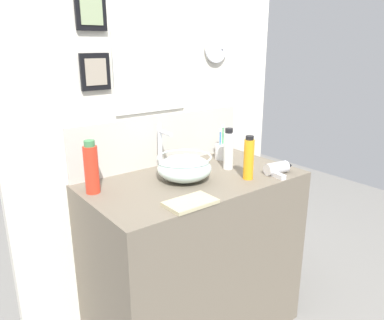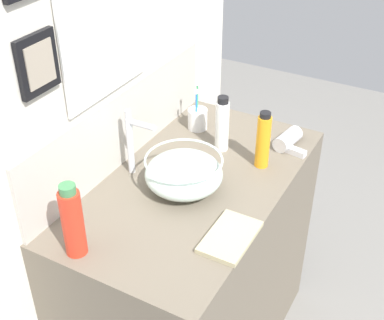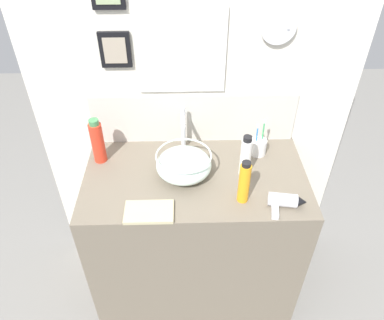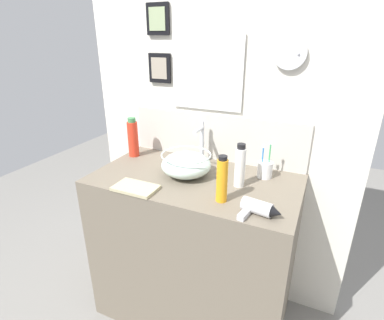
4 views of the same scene
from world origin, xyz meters
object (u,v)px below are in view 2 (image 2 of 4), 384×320
glass_bowl_sink (184,173)px  soap_dispenser (263,140)px  spray_bottle (222,125)px  hand_towel (230,237)px  hair_drier (290,139)px  toothbrush_cup (198,118)px  faucet (133,139)px  lotion_bottle (73,221)px

glass_bowl_sink → soap_dispenser: (0.26, -0.18, 0.04)m
spray_bottle → hand_towel: bearing=-150.8°
hair_drier → toothbrush_cup: toothbrush_cup is taller
faucet → spray_bottle: size_ratio=1.12×
spray_bottle → soap_dispenser: (-0.03, -0.18, -0.00)m
glass_bowl_sink → lotion_bottle: size_ratio=1.09×
toothbrush_cup → hand_towel: 0.68m
hair_drier → hand_towel: bearing=-177.3°
spray_bottle → lotion_bottle: size_ratio=0.91×
soap_dispenser → lotion_bottle: (-0.69, 0.30, 0.01)m
glass_bowl_sink → spray_bottle: bearing=0.1°
lotion_bottle → toothbrush_cup: bearing=2.2°
spray_bottle → soap_dispenser: bearing=-99.7°
lotion_bottle → hand_towel: (0.27, -0.38, -0.11)m
faucet → toothbrush_cup: 0.40m
spray_bottle → soap_dispenser: 0.18m
toothbrush_cup → lotion_bottle: bearing=-177.8°
soap_dispenser → lotion_bottle: 0.75m
glass_bowl_sink → spray_bottle: 0.30m
hair_drier → toothbrush_cup: bearing=98.8°
toothbrush_cup → hand_towel: (-0.54, -0.41, -0.04)m
hair_drier → soap_dispenser: 0.20m
soap_dispenser → faucet: bearing=124.6°
lotion_bottle → hand_towel: lotion_bottle is taller
faucet → lotion_bottle: size_ratio=1.03×
glass_bowl_sink → faucet: bearing=90.0°
hair_drier → hand_towel: 0.60m
faucet → soap_dispenser: faucet is taller
glass_bowl_sink → toothbrush_cup: (0.39, 0.16, -0.02)m
faucet → spray_bottle: (0.29, -0.20, -0.04)m
spray_bottle → lotion_bottle: bearing=170.2°
spray_bottle → lotion_bottle: 0.73m
spray_bottle → faucet: bearing=145.4°
toothbrush_cup → spray_bottle: bearing=-121.3°
hair_drier → faucet: bearing=136.4°
glass_bowl_sink → faucet: (0.00, 0.20, 0.08)m
hand_towel → spray_bottle: bearing=29.2°
spray_bottle → lotion_bottle: lotion_bottle is taller
toothbrush_cup → soap_dispenser: size_ratio=0.92×
hair_drier → soap_dispenser: bearing=166.6°
soap_dispenser → toothbrush_cup: bearing=69.5°
lotion_bottle → hair_drier: bearing=-21.7°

